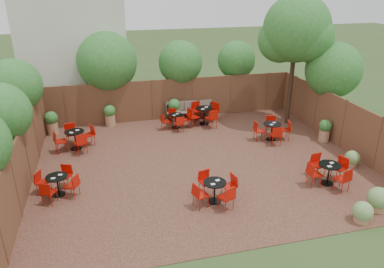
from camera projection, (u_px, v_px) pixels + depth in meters
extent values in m
plane|color=#354F23|center=(200.00, 163.00, 13.85)|extent=(80.00, 80.00, 0.00)
cube|color=black|center=(200.00, 163.00, 13.85)|extent=(12.00, 10.00, 0.02)
cube|color=#4F2F1D|center=(173.00, 99.00, 17.92)|extent=(12.00, 0.08, 2.00)
cube|color=#4F2F1D|center=(26.00, 156.00, 12.10)|extent=(0.08, 10.00, 2.00)
cube|color=#4F2F1D|center=(343.00, 124.00, 14.81)|extent=(0.08, 10.00, 2.00)
cube|color=beige|center=(73.00, 31.00, 18.41)|extent=(5.00, 4.00, 8.00)
sphere|color=#276821|center=(14.00, 86.00, 14.01)|extent=(2.10, 2.10, 2.10)
sphere|color=#276821|center=(0.00, 113.00, 11.38)|extent=(1.90, 1.90, 1.90)
sphere|color=#276821|center=(107.00, 62.00, 17.15)|extent=(2.80, 2.80, 2.80)
sphere|color=#276821|center=(180.00, 63.00, 17.93)|extent=(2.15, 2.15, 2.15)
sphere|color=#276821|center=(236.00, 60.00, 18.81)|extent=(1.94, 1.94, 1.94)
sphere|color=#276821|center=(333.00, 70.00, 16.06)|extent=(2.44, 2.44, 2.44)
cylinder|color=black|center=(292.00, 76.00, 16.76)|extent=(0.25, 0.25, 4.64)
sphere|color=#276821|center=(297.00, 28.00, 15.94)|extent=(2.94, 2.94, 2.94)
sphere|color=#276821|center=(281.00, 40.00, 16.39)|extent=(2.06, 2.06, 2.06)
sphere|color=#276821|center=(309.00, 37.00, 15.80)|extent=(2.15, 2.15, 2.15)
cube|color=brown|center=(200.00, 111.00, 18.02)|extent=(1.46, 0.61, 0.05)
cube|color=brown|center=(199.00, 105.00, 18.09)|extent=(1.42, 0.30, 0.43)
cube|color=black|center=(187.00, 116.00, 17.96)|extent=(0.11, 0.43, 0.38)
cube|color=black|center=(212.00, 114.00, 18.25)|extent=(0.11, 0.43, 0.38)
cube|color=brown|center=(182.00, 112.00, 17.81)|extent=(1.51, 0.55, 0.05)
cube|color=brown|center=(181.00, 106.00, 17.88)|extent=(1.49, 0.21, 0.45)
cube|color=black|center=(169.00, 118.00, 17.75)|extent=(0.09, 0.45, 0.40)
cube|color=black|center=(195.00, 115.00, 18.05)|extent=(0.09, 0.45, 0.40)
cylinder|color=black|center=(59.00, 194.00, 11.76)|extent=(0.40, 0.40, 0.03)
cylinder|color=black|center=(58.00, 186.00, 11.63)|extent=(0.05, 0.05, 0.63)
cylinder|color=black|center=(56.00, 177.00, 11.50)|extent=(0.69, 0.69, 0.03)
cube|color=white|center=(60.00, 175.00, 11.58)|extent=(0.15, 0.13, 0.01)
cube|color=white|center=(53.00, 178.00, 11.38)|extent=(0.15, 0.13, 0.01)
cylinder|color=black|center=(176.00, 128.00, 17.05)|extent=(0.39, 0.39, 0.03)
cylinder|color=black|center=(176.00, 121.00, 16.93)|extent=(0.04, 0.04, 0.62)
cylinder|color=black|center=(176.00, 115.00, 16.81)|extent=(0.67, 0.67, 0.03)
cube|color=white|center=(177.00, 114.00, 16.89)|extent=(0.13, 0.09, 0.01)
cube|color=white|center=(174.00, 115.00, 16.68)|extent=(0.13, 0.09, 0.01)
cylinder|color=black|center=(271.00, 139.00, 15.80)|extent=(0.44, 0.44, 0.03)
cylinder|color=black|center=(272.00, 132.00, 15.66)|extent=(0.05, 0.05, 0.70)
cylinder|color=black|center=(272.00, 124.00, 15.52)|extent=(0.76, 0.76, 0.03)
cube|color=white|center=(274.00, 123.00, 15.61)|extent=(0.16, 0.13, 0.01)
cube|color=white|center=(271.00, 125.00, 15.39)|extent=(0.16, 0.13, 0.01)
cylinder|color=black|center=(327.00, 183.00, 12.40)|extent=(0.43, 0.43, 0.03)
cylinder|color=black|center=(328.00, 174.00, 12.27)|extent=(0.05, 0.05, 0.68)
cylinder|color=black|center=(330.00, 165.00, 12.13)|extent=(0.74, 0.74, 0.03)
cube|color=white|center=(332.00, 163.00, 12.22)|extent=(0.15, 0.12, 0.01)
cube|color=white|center=(330.00, 166.00, 12.00)|extent=(0.15, 0.12, 0.01)
cylinder|color=black|center=(214.00, 201.00, 11.39)|extent=(0.41, 0.41, 0.03)
cylinder|color=black|center=(215.00, 192.00, 11.26)|extent=(0.05, 0.05, 0.66)
cylinder|color=black|center=(215.00, 182.00, 11.13)|extent=(0.71, 0.71, 0.03)
cube|color=white|center=(218.00, 180.00, 11.21)|extent=(0.15, 0.12, 0.01)
cube|color=white|center=(213.00, 184.00, 11.00)|extent=(0.15, 0.12, 0.01)
cylinder|color=black|center=(204.00, 124.00, 17.50)|extent=(0.47, 0.47, 0.03)
cylinder|color=black|center=(204.00, 116.00, 17.36)|extent=(0.05, 0.05, 0.75)
cylinder|color=black|center=(204.00, 108.00, 17.20)|extent=(0.82, 0.82, 0.03)
cube|color=white|center=(206.00, 107.00, 17.30)|extent=(0.18, 0.16, 0.02)
cube|color=white|center=(203.00, 109.00, 17.06)|extent=(0.18, 0.16, 0.02)
cylinder|color=black|center=(76.00, 148.00, 14.94)|extent=(0.45, 0.45, 0.03)
cylinder|color=black|center=(75.00, 140.00, 14.80)|extent=(0.05, 0.05, 0.72)
cylinder|color=black|center=(74.00, 132.00, 14.65)|extent=(0.79, 0.79, 0.03)
cube|color=white|center=(77.00, 130.00, 14.75)|extent=(0.17, 0.14, 0.02)
cube|color=white|center=(71.00, 133.00, 14.51)|extent=(0.17, 0.14, 0.02)
cylinder|color=#A07050|center=(110.00, 120.00, 17.23)|extent=(0.46, 0.46, 0.53)
sphere|color=#276821|center=(109.00, 111.00, 17.05)|extent=(0.55, 0.55, 0.55)
cylinder|color=#A07050|center=(174.00, 114.00, 17.92)|extent=(0.49, 0.49, 0.56)
sphere|color=#276821|center=(174.00, 105.00, 17.73)|extent=(0.58, 0.58, 0.58)
cylinder|color=#A07050|center=(53.00, 128.00, 16.28)|extent=(0.48, 0.48, 0.55)
sphere|color=#276821|center=(51.00, 118.00, 16.08)|extent=(0.58, 0.58, 0.58)
cylinder|color=#A07050|center=(324.00, 135.00, 15.60)|extent=(0.44, 0.44, 0.50)
sphere|color=#276821|center=(325.00, 126.00, 15.42)|extent=(0.52, 0.52, 0.52)
cylinder|color=#A07050|center=(377.00, 206.00, 10.97)|extent=(0.49, 0.49, 0.22)
sphere|color=#658D49|center=(379.00, 198.00, 10.86)|extent=(0.67, 0.67, 0.67)
cylinder|color=#A07050|center=(361.00, 218.00, 10.44)|extent=(0.42, 0.42, 0.19)
sphere|color=#658D49|center=(363.00, 211.00, 10.35)|extent=(0.57, 0.57, 0.57)
cylinder|color=#A07050|center=(351.00, 163.00, 13.58)|extent=(0.40, 0.40, 0.18)
sphere|color=#658D49|center=(352.00, 158.00, 13.49)|extent=(0.54, 0.54, 0.54)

